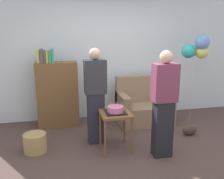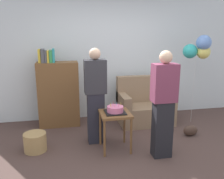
{
  "view_description": "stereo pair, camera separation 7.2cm",
  "coord_description": "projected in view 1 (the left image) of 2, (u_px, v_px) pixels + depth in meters",
  "views": [
    {
      "loc": [
        -1.1,
        -3.21,
        1.91
      ],
      "look_at": [
        -0.24,
        0.62,
        0.95
      ],
      "focal_mm": 39.16,
      "sensor_mm": 36.0,
      "label": 1
    },
    {
      "loc": [
        -1.03,
        -3.22,
        1.91
      ],
      "look_at": [
        -0.24,
        0.62,
        0.95
      ],
      "focal_mm": 39.16,
      "sensor_mm": 36.0,
      "label": 2
    }
  ],
  "objects": [
    {
      "name": "birthday_cake",
      "position": [
        115.0,
        110.0,
        3.86
      ],
      "size": [
        0.32,
        0.32,
        0.17
      ],
      "color": "black",
      "rests_on": "side_table"
    },
    {
      "name": "person_blowing_candles",
      "position": [
        95.0,
        96.0,
        4.1
      ],
      "size": [
        0.36,
        0.22,
        1.63
      ],
      "rotation": [
        0.0,
        0.0,
        0.11
      ],
      "color": "#23232D",
      "rests_on": "ground_plane"
    },
    {
      "name": "couch",
      "position": [
        144.0,
        106.0,
        5.15
      ],
      "size": [
        1.1,
        0.7,
        0.96
      ],
      "color": "#8C7054",
      "rests_on": "ground_plane"
    },
    {
      "name": "handbag",
      "position": [
        190.0,
        130.0,
        4.54
      ],
      "size": [
        0.28,
        0.14,
        0.2
      ],
      "primitive_type": "ellipsoid",
      "color": "#473328",
      "rests_on": "ground_plane"
    },
    {
      "name": "bookshelf",
      "position": [
        57.0,
        93.0,
        4.87
      ],
      "size": [
        0.8,
        0.36,
        1.56
      ],
      "color": "brown",
      "rests_on": "ground_plane"
    },
    {
      "name": "balloon_bunch",
      "position": [
        197.0,
        48.0,
        4.88
      ],
      "size": [
        0.53,
        0.41,
        1.82
      ],
      "color": "silver",
      "rests_on": "ground_plane"
    },
    {
      "name": "side_table",
      "position": [
        115.0,
        118.0,
        3.9
      ],
      "size": [
        0.48,
        0.48,
        0.63
      ],
      "color": "brown",
      "rests_on": "ground_plane"
    },
    {
      "name": "ground_plane",
      "position": [
        136.0,
        158.0,
        3.73
      ],
      "size": [
        8.0,
        8.0,
        0.0
      ],
      "primitive_type": "plane",
      "color": "#4C3833"
    },
    {
      "name": "wicker_basket",
      "position": [
        35.0,
        143.0,
        3.91
      ],
      "size": [
        0.36,
        0.36,
        0.3
      ],
      "primitive_type": "cylinder",
      "color": "#A88451",
      "rests_on": "ground_plane"
    },
    {
      "name": "person_holding_cake",
      "position": [
        164.0,
        104.0,
        3.63
      ],
      "size": [
        0.36,
        0.22,
        1.63
      ],
      "rotation": [
        0.0,
        0.0,
        3.1
      ],
      "color": "black",
      "rests_on": "ground_plane"
    },
    {
      "name": "wall_back",
      "position": [
        109.0,
        56.0,
        5.35
      ],
      "size": [
        6.0,
        0.1,
        2.7
      ],
      "primitive_type": "cube",
      "color": "silver",
      "rests_on": "ground_plane"
    }
  ]
}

